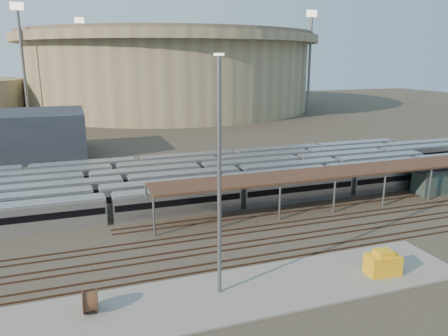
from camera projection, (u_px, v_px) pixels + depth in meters
name	position (u px, v px, depth m)	size (l,w,h in m)	color
ground	(219.00, 231.00, 55.54)	(420.00, 420.00, 0.00)	#383026
apron	(220.00, 297.00, 40.20)	(50.00, 9.00, 0.20)	gray
subway_trains	(190.00, 180.00, 72.41)	(130.00, 23.90, 3.60)	#BAB9BE
inspection_shed	(350.00, 172.00, 65.03)	(60.30, 6.00, 5.30)	slate
empty_tracks	(233.00, 246.00, 50.95)	(170.00, 9.62, 0.18)	#4C3323
stadium	(170.00, 70.00, 187.56)	(124.00, 124.00, 32.50)	gray
floodlight_0	(23.00, 60.00, 141.45)	(4.00, 1.00, 38.40)	slate
floodlight_2	(310.00, 60.00, 164.38)	(4.00, 1.00, 38.40)	slate
floodlight_3	(82.00, 59.00, 193.59)	(4.00, 1.00, 38.40)	slate
cable_reel_east	(90.00, 301.00, 37.41)	(2.01, 2.01, 1.11)	brown
yard_light_pole	(219.00, 180.00, 38.22)	(0.81, 0.36, 21.66)	slate
yellow_equipment	(383.00, 264.00, 44.08)	(3.27, 2.04, 2.04)	gold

